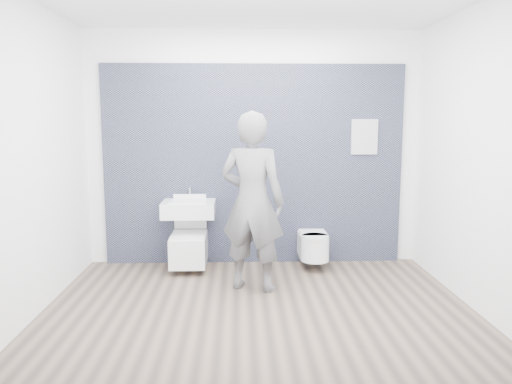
{
  "coord_description": "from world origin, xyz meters",
  "views": [
    {
      "loc": [
        -0.17,
        -4.54,
        1.76
      ],
      "look_at": [
        0.0,
        0.6,
        1.0
      ],
      "focal_mm": 35.0,
      "sensor_mm": 36.0,
      "label": 1
    }
  ],
  "objects_px": {
    "toilet_square": "(189,247)",
    "toilet_rounded": "(314,246)",
    "visitor": "(252,202)",
    "washbasin": "(189,208)"
  },
  "relations": [
    {
      "from": "washbasin",
      "to": "toilet_rounded",
      "type": "bearing_deg",
      "value": -1.98
    },
    {
      "from": "toilet_square",
      "to": "toilet_rounded",
      "type": "height_order",
      "value": "toilet_square"
    },
    {
      "from": "washbasin",
      "to": "toilet_square",
      "type": "bearing_deg",
      "value": -90.0
    },
    {
      "from": "toilet_rounded",
      "to": "toilet_square",
      "type": "bearing_deg",
      "value": -179.66
    },
    {
      "from": "toilet_square",
      "to": "toilet_rounded",
      "type": "xyz_separation_m",
      "value": [
        1.47,
        0.01,
        -0.0
      ]
    },
    {
      "from": "toilet_square",
      "to": "visitor",
      "type": "bearing_deg",
      "value": -43.68
    },
    {
      "from": "toilet_rounded",
      "to": "visitor",
      "type": "bearing_deg",
      "value": -136.74
    },
    {
      "from": "toilet_square",
      "to": "visitor",
      "type": "distance_m",
      "value": 1.19
    },
    {
      "from": "toilet_square",
      "to": "visitor",
      "type": "relative_size",
      "value": 0.43
    },
    {
      "from": "washbasin",
      "to": "toilet_rounded",
      "type": "relative_size",
      "value": 1.1
    }
  ]
}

